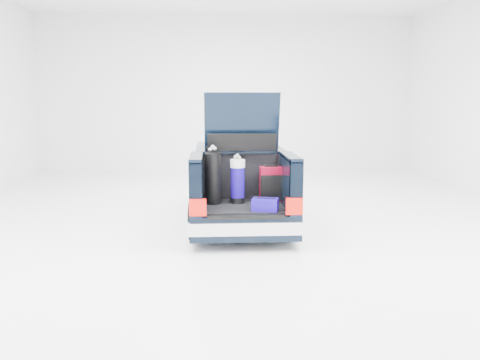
{
  "coord_description": "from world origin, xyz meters",
  "views": [
    {
      "loc": [
        -0.54,
        -9.73,
        2.36
      ],
      "look_at": [
        0.0,
        -0.5,
        0.87
      ],
      "focal_mm": 38.0,
      "sensor_mm": 36.0,
      "label": 1
    }
  ],
  "objects": [
    {
      "name": "ground",
      "position": [
        0.0,
        0.0,
        0.0
      ],
      "size": [
        14.0,
        14.0,
        0.0
      ],
      "primitive_type": "plane",
      "color": "white",
      "rests_on": "ground"
    },
    {
      "name": "red_suitcase",
      "position": [
        0.5,
        -1.11,
        0.9
      ],
      "size": [
        0.39,
        0.25,
        0.63
      ],
      "rotation": [
        0.0,
        0.0,
        0.03
      ],
      "color": "maroon",
      "rests_on": "car"
    },
    {
      "name": "blue_golf_bag",
      "position": [
        -0.09,
        -1.26,
        0.98
      ],
      "size": [
        0.25,
        0.25,
        0.84
      ],
      "rotation": [
        0.0,
        0.0,
        0.0
      ],
      "color": "black",
      "rests_on": "car"
    },
    {
      "name": "black_golf_bag",
      "position": [
        -0.5,
        -1.33,
        1.04
      ],
      "size": [
        0.28,
        0.35,
        0.98
      ],
      "rotation": [
        0.0,
        0.0,
        0.01
      ],
      "color": "black",
      "rests_on": "car"
    },
    {
      "name": "blue_duffel",
      "position": [
        0.32,
        -1.9,
        0.7
      ],
      "size": [
        0.46,
        0.36,
        0.21
      ],
      "rotation": [
        0.0,
        0.0,
        -0.26
      ],
      "color": "#15057A",
      "rests_on": "car"
    },
    {
      "name": "car",
      "position": [
        -0.0,
        0.11,
        0.67
      ],
      "size": [
        1.87,
        4.65,
        2.47
      ],
      "color": "black",
      "rests_on": "ground"
    }
  ]
}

